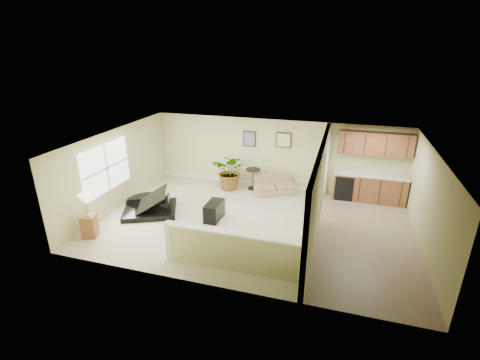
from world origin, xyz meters
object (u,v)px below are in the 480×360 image
(loveseat, at_px, (275,184))
(accent_table, at_px, (253,176))
(lamp_stand, at_px, (88,219))
(piano, at_px, (150,192))
(palm_plant, at_px, (231,172))
(small_plant, at_px, (310,196))
(piano_bench, at_px, (214,211))

(loveseat, height_order, accent_table, loveseat)
(lamp_stand, bearing_deg, piano, 68.02)
(accent_table, bearing_deg, palm_plant, -163.49)
(piano, xyz_separation_m, small_plant, (4.76, 2.05, -0.39))
(piano_bench, distance_m, palm_plant, 2.43)
(small_plant, bearing_deg, accent_table, 164.80)
(lamp_stand, bearing_deg, piano_bench, 33.71)
(loveseat, distance_m, small_plant, 1.39)
(small_plant, relative_size, lamp_stand, 0.44)
(lamp_stand, bearing_deg, accent_table, 53.11)
(piano, bearing_deg, piano_bench, -24.03)
(palm_plant, bearing_deg, piano_bench, -83.93)
(accent_table, bearing_deg, lamp_stand, -126.89)
(accent_table, bearing_deg, piano_bench, -101.08)
(loveseat, distance_m, accent_table, 0.85)
(piano_bench, bearing_deg, accent_table, 78.92)
(piano, height_order, palm_plant, piano)
(accent_table, bearing_deg, loveseat, -6.73)
(small_plant, bearing_deg, loveseat, 159.78)
(piano, relative_size, small_plant, 4.12)
(loveseat, bearing_deg, palm_plant, 160.65)
(piano, bearing_deg, lamp_stand, -136.45)
(piano, distance_m, lamp_stand, 2.07)
(small_plant, bearing_deg, piano, -156.71)
(piano, height_order, piano_bench, piano)
(loveseat, xyz_separation_m, small_plant, (1.30, -0.48, -0.07))
(piano_bench, relative_size, accent_table, 1.06)
(piano_bench, xyz_separation_m, palm_plant, (-0.25, 2.38, 0.39))
(piano_bench, distance_m, lamp_stand, 3.50)
(piano, distance_m, small_plant, 5.20)
(piano_bench, xyz_separation_m, lamp_stand, (-2.90, -1.94, 0.26))
(piano_bench, height_order, lamp_stand, lamp_stand)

